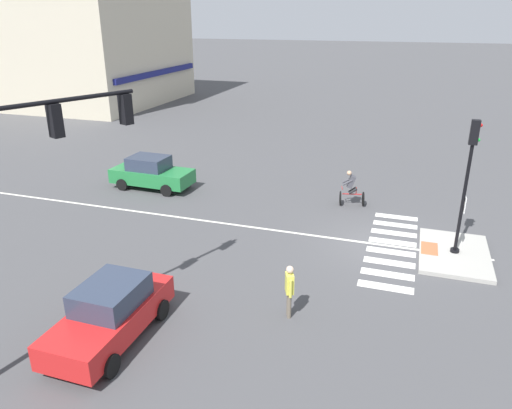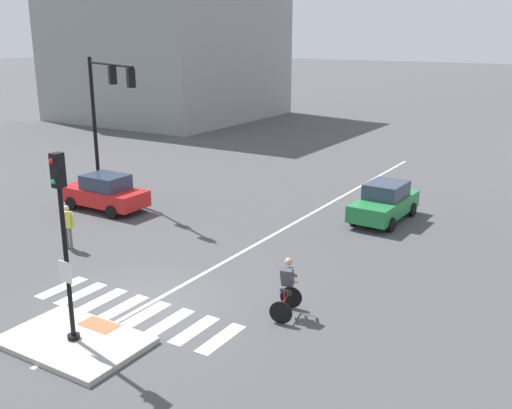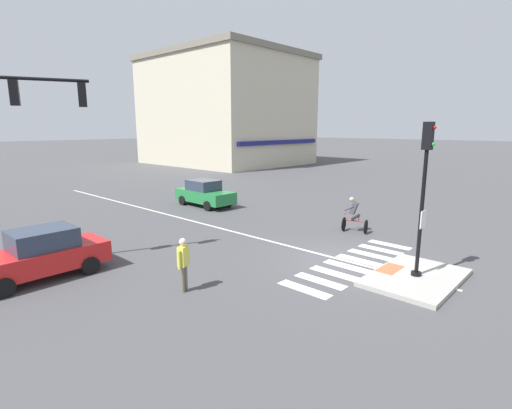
{
  "view_description": "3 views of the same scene",
  "coord_description": "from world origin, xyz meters",
  "px_view_note": "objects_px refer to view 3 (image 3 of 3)",
  "views": [
    {
      "loc": [
        -17.46,
        -0.68,
        8.33
      ],
      "look_at": [
        -0.28,
        5.01,
        1.19
      ],
      "focal_mm": 34.0,
      "sensor_mm": 36.0,
      "label": 1
    },
    {
      "loc": [
        11.29,
        -11.85,
        7.81
      ],
      "look_at": [
        0.74,
        5.15,
        1.96
      ],
      "focal_mm": 41.65,
      "sensor_mm": 36.0,
      "label": 2
    },
    {
      "loc": [
        -12.22,
        -6.76,
        4.88
      ],
      "look_at": [
        -0.6,
        3.91,
        1.7
      ],
      "focal_mm": 26.93,
      "sensor_mm": 36.0,
      "label": 3
    }
  ],
  "objects_px": {
    "car_green_eastbound_far": "(205,193)",
    "cyclist": "(354,214)",
    "pedestrian_at_curb_left": "(183,260)",
    "signal_pole": "(424,186)",
    "car_red_cross_left": "(41,254)"
  },
  "relations": [
    {
      "from": "car_red_cross_left",
      "to": "pedestrian_at_curb_left",
      "type": "xyz_separation_m",
      "value": [
        2.51,
        -4.33,
        0.17
      ]
    },
    {
      "from": "cyclist",
      "to": "car_green_eastbound_far",
      "type": "bearing_deg",
      "value": 94.29
    },
    {
      "from": "signal_pole",
      "to": "car_red_cross_left",
      "type": "distance_m",
      "value": 12.49
    },
    {
      "from": "car_red_cross_left",
      "to": "cyclist",
      "type": "relative_size",
      "value": 2.45
    },
    {
      "from": "pedestrian_at_curb_left",
      "to": "car_red_cross_left",
      "type": "bearing_deg",
      "value": 120.13
    },
    {
      "from": "car_green_eastbound_far",
      "to": "cyclist",
      "type": "bearing_deg",
      "value": -85.71
    },
    {
      "from": "signal_pole",
      "to": "car_red_cross_left",
      "type": "bearing_deg",
      "value": 131.72
    },
    {
      "from": "signal_pole",
      "to": "car_green_eastbound_far",
      "type": "height_order",
      "value": "signal_pole"
    },
    {
      "from": "signal_pole",
      "to": "cyclist",
      "type": "xyz_separation_m",
      "value": [
        3.88,
        4.39,
        -2.23
      ]
    },
    {
      "from": "car_green_eastbound_far",
      "to": "pedestrian_at_curb_left",
      "type": "distance_m",
      "value": 12.96
    },
    {
      "from": "pedestrian_at_curb_left",
      "to": "signal_pole",
      "type": "bearing_deg",
      "value": -40.52
    },
    {
      "from": "car_red_cross_left",
      "to": "cyclist",
      "type": "distance_m",
      "value": 12.96
    },
    {
      "from": "cyclist",
      "to": "pedestrian_at_curb_left",
      "type": "distance_m",
      "value": 9.55
    },
    {
      "from": "car_green_eastbound_far",
      "to": "cyclist",
      "type": "height_order",
      "value": "cyclist"
    },
    {
      "from": "car_red_cross_left",
      "to": "pedestrian_at_curb_left",
      "type": "relative_size",
      "value": 2.46
    }
  ]
}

